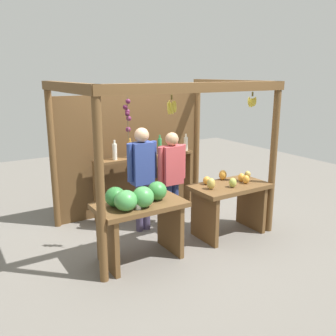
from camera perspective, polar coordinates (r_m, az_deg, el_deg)
ground_plane at (r=5.84m, az=-0.99°, el=-9.15°), size 12.00×12.00×0.00m
market_stall at (r=5.79m, az=-3.13°, el=4.23°), size 2.79×1.98×2.22m
fruit_counter_left at (r=4.63m, az=-4.60°, el=-6.52°), size 1.12×0.66×1.02m
fruit_counter_right at (r=5.52m, az=9.34°, el=-4.51°), size 1.12×0.64×0.92m
bottle_shelf_unit at (r=6.21m, az=-3.48°, el=0.06°), size 1.79×0.22×1.34m
vendor_man at (r=5.48m, az=-3.96°, el=-0.37°), size 0.48×0.21×1.57m
vendor_woman at (r=5.62m, az=0.59°, el=-0.61°), size 0.48×0.20×1.48m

